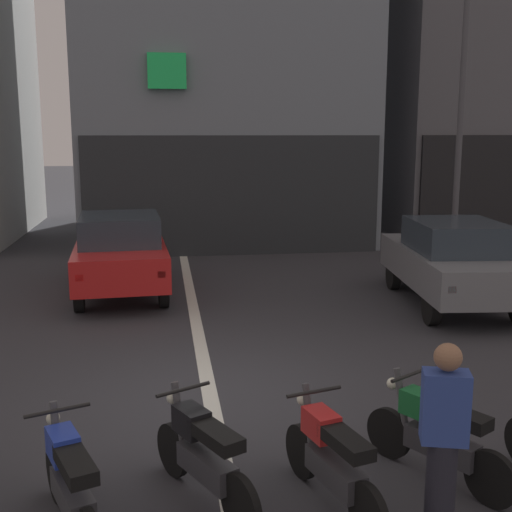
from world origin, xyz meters
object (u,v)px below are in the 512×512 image
at_px(motorcycle_blue_row_leftmost, 70,482).
at_px(car_black_down_street, 250,210).
at_px(car_grey_parked_kerbside, 453,260).
at_px(person_by_motorcycles, 443,442).
at_px(street_lamp, 462,89).
at_px(motorcycle_red_row_centre, 331,459).
at_px(motorcycle_black_row_left_mid, 203,454).
at_px(motorcycle_green_row_right_mid, 436,434).
at_px(car_red_crossing_near, 121,251).

bearing_deg(motorcycle_blue_row_leftmost, car_black_down_street, 76.80).
relative_size(car_grey_parked_kerbside, person_by_motorcycles, 2.55).
xyz_separation_m(street_lamp, motorcycle_red_row_centre, (-5.38, -9.14, -3.77)).
height_order(car_grey_parked_kerbside, person_by_motorcycles, person_by_motorcycles).
bearing_deg(car_grey_parked_kerbside, motorcycle_black_row_left_mid, -130.29).
bearing_deg(motorcycle_green_row_right_mid, car_red_crossing_near, 113.17).
distance_m(street_lamp, motorcycle_red_row_centre, 11.26).
bearing_deg(person_by_motorcycles, car_red_crossing_near, 108.96).
distance_m(car_black_down_street, motorcycle_green_row_right_mid, 14.74).
xyz_separation_m(car_grey_parked_kerbside, person_by_motorcycles, (-3.30, -6.91, -0.03)).
bearing_deg(motorcycle_black_row_left_mid, car_red_crossing_near, 98.33).
bearing_deg(motorcycle_black_row_left_mid, person_by_motorcycles, -24.37).
bearing_deg(motorcycle_blue_row_leftmost, car_red_crossing_near, 90.40).
distance_m(car_red_crossing_near, motorcycle_green_row_right_mid, 8.58).
bearing_deg(motorcycle_blue_row_leftmost, motorcycle_black_row_left_mid, 16.14).
relative_size(motorcycle_blue_row_leftmost, motorcycle_green_row_right_mid, 1.08).
distance_m(motorcycle_black_row_left_mid, motorcycle_red_row_centre, 1.14).
bearing_deg(motorcycle_blue_row_leftmost, person_by_motorcycles, -9.97).
xyz_separation_m(motorcycle_blue_row_leftmost, motorcycle_black_row_left_mid, (1.10, 0.32, 0.00)).
bearing_deg(street_lamp, motorcycle_black_row_left_mid, -126.11).
xyz_separation_m(car_red_crossing_near, motorcycle_green_row_right_mid, (3.37, -7.87, -0.43)).
bearing_deg(street_lamp, car_grey_parked_kerbside, -115.38).
bearing_deg(motorcycle_black_row_left_mid, street_lamp, 53.89).
xyz_separation_m(motorcycle_green_row_right_mid, person_by_motorcycles, (-0.36, -0.90, 0.40)).
distance_m(motorcycle_green_row_right_mid, person_by_motorcycles, 1.04).
bearing_deg(car_red_crossing_near, car_black_down_street, 62.28).
bearing_deg(street_lamp, motorcycle_green_row_right_mid, -115.84).
height_order(motorcycle_black_row_left_mid, person_by_motorcycles, person_by_motorcycles).
xyz_separation_m(car_red_crossing_near, motorcycle_red_row_centre, (2.27, -8.18, -0.43)).
height_order(street_lamp, motorcycle_black_row_left_mid, street_lamp).
relative_size(street_lamp, motorcycle_blue_row_leftmost, 4.40).
height_order(car_grey_parked_kerbside, street_lamp, street_lamp).
distance_m(motorcycle_red_row_centre, motorcycle_green_row_right_mid, 1.14).
height_order(car_grey_parked_kerbside, motorcycle_blue_row_leftmost, car_grey_parked_kerbside).
bearing_deg(motorcycle_red_row_centre, motorcycle_green_row_right_mid, 15.66).
bearing_deg(motorcycle_black_row_left_mid, motorcycle_red_row_centre, -12.77).
relative_size(motorcycle_green_row_right_mid, person_by_motorcycles, 0.88).
bearing_deg(car_grey_parked_kerbside, car_red_crossing_near, 163.59).
bearing_deg(motorcycle_black_row_left_mid, motorcycle_green_row_right_mid, 1.49).
bearing_deg(car_black_down_street, motorcycle_blue_row_leftmost, -103.20).
xyz_separation_m(motorcycle_blue_row_leftmost, person_by_motorcycles, (2.96, -0.52, 0.40)).
bearing_deg(street_lamp, person_by_motorcycles, -115.47).
relative_size(car_red_crossing_near, motorcycle_green_row_right_mid, 2.86).
xyz_separation_m(car_black_down_street, motorcycle_black_row_left_mid, (-2.44, -14.79, -0.43)).
height_order(car_red_crossing_near, motorcycle_red_row_centre, car_red_crossing_near).
relative_size(street_lamp, motorcycle_red_row_centre, 4.28).
bearing_deg(motorcycle_red_row_centre, car_black_down_street, 84.93).
relative_size(car_red_crossing_near, street_lamp, 0.60).
bearing_deg(street_lamp, motorcycle_blue_row_leftmost, -129.49).
bearing_deg(car_grey_parked_kerbside, car_black_down_street, 107.27).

